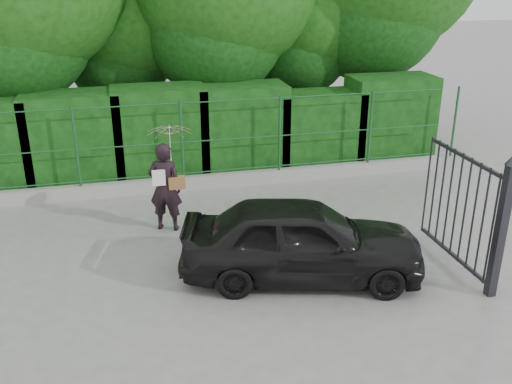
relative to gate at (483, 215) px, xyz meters
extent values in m
plane|color=gray|center=(-4.60, 0.72, -1.19)|extent=(80.00, 80.00, 0.00)
cube|color=#9E9E99|center=(-4.60, 5.22, -1.04)|extent=(14.00, 0.25, 0.30)
cylinder|color=#194C23|center=(-6.50, 5.22, 0.01)|extent=(0.06, 0.06, 1.80)
cylinder|color=#194C23|center=(-4.20, 5.22, 0.01)|extent=(0.06, 0.06, 1.80)
cylinder|color=#194C23|center=(-1.90, 5.22, 0.01)|extent=(0.06, 0.06, 1.80)
cylinder|color=#194C23|center=(0.40, 5.22, 0.01)|extent=(0.06, 0.06, 1.80)
cylinder|color=#194C23|center=(2.70, 5.22, 0.01)|extent=(0.06, 0.06, 1.80)
cylinder|color=#194C23|center=(-4.60, 5.22, -0.79)|extent=(13.60, 0.03, 0.03)
cylinder|color=#194C23|center=(-4.60, 5.22, -0.04)|extent=(13.60, 0.03, 0.03)
cylinder|color=#194C23|center=(-4.60, 5.22, 0.86)|extent=(13.60, 0.03, 0.03)
cube|color=black|center=(-6.60, 6.22, -0.09)|extent=(2.20, 1.20, 2.19)
cube|color=black|center=(-4.60, 6.22, -0.07)|extent=(2.20, 1.20, 2.24)
cube|color=black|center=(-2.60, 6.22, -0.09)|extent=(2.20, 1.20, 2.19)
cube|color=black|center=(-0.60, 6.22, -0.23)|extent=(2.20, 1.20, 1.91)
cube|color=black|center=(1.40, 6.22, -0.07)|extent=(2.20, 1.20, 2.23)
cylinder|color=black|center=(-7.60, 7.92, 1.06)|extent=(0.36, 0.36, 4.50)
cylinder|color=black|center=(-5.10, 9.22, 0.44)|extent=(0.36, 0.36, 3.25)
sphere|color=#14470F|center=(-5.10, 9.22, 2.39)|extent=(3.90, 3.90, 3.90)
cylinder|color=black|center=(-2.60, 8.22, 0.94)|extent=(0.36, 0.36, 4.25)
cylinder|color=black|center=(-0.10, 8.92, 0.56)|extent=(0.36, 0.36, 3.50)
sphere|color=#14470F|center=(-0.10, 8.92, 2.66)|extent=(4.20, 4.20, 4.20)
cylinder|color=black|center=(1.90, 8.52, 1.19)|extent=(0.36, 0.36, 4.75)
cube|color=#232329|center=(0.00, -0.48, -0.09)|extent=(0.14, 0.14, 2.20)
cube|color=#232329|center=(0.00, 0.67, -1.04)|extent=(0.05, 2.00, 0.06)
cube|color=#232329|center=(0.00, 0.67, 0.76)|extent=(0.05, 2.00, 0.06)
cylinder|color=#232329|center=(0.00, -0.28, -0.14)|extent=(0.04, 0.04, 1.90)
cylinder|color=#232329|center=(0.00, -0.03, -0.14)|extent=(0.04, 0.04, 1.90)
cylinder|color=#232329|center=(0.00, 0.22, -0.14)|extent=(0.04, 0.04, 1.90)
cylinder|color=#232329|center=(0.00, 0.47, -0.14)|extent=(0.04, 0.04, 1.90)
cylinder|color=#232329|center=(0.00, 0.72, -0.14)|extent=(0.04, 0.04, 1.90)
cylinder|color=#232329|center=(0.00, 0.97, -0.14)|extent=(0.04, 0.04, 1.90)
cylinder|color=#232329|center=(0.00, 1.22, -0.14)|extent=(0.04, 0.04, 1.90)
cylinder|color=#232329|center=(0.00, 1.47, -0.14)|extent=(0.04, 0.04, 1.90)
cylinder|color=#232329|center=(0.00, 1.72, -0.14)|extent=(0.04, 0.04, 1.90)
imported|color=black|center=(-4.77, 3.19, -0.30)|extent=(0.76, 0.62, 1.78)
imported|color=#F3BDC5|center=(-4.62, 3.24, 0.52)|extent=(0.86, 0.88, 0.79)
cube|color=brown|center=(-4.55, 3.11, -0.19)|extent=(0.32, 0.15, 0.24)
cube|color=white|center=(-4.89, 3.07, -0.05)|extent=(0.25, 0.02, 0.32)
imported|color=black|center=(-2.75, 0.81, -0.51)|extent=(4.27, 2.55, 1.36)
camera|label=1|loc=(-5.47, -7.22, 3.75)|focal=40.00mm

